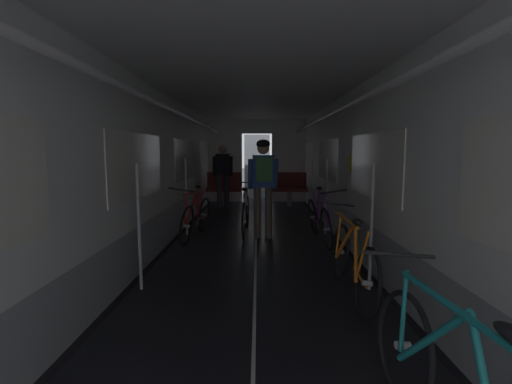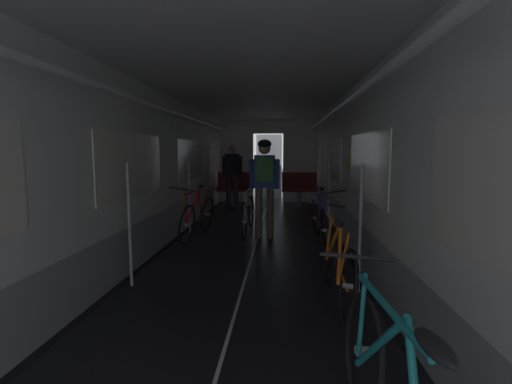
# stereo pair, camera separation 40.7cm
# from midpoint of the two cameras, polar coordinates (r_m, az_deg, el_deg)

# --- Properties ---
(train_car_shell) EXTENTS (3.14, 12.34, 2.57)m
(train_car_shell) POSITION_cam_midpoint_polar(r_m,az_deg,el_deg) (5.33, 1.76, 8.36)
(train_car_shell) COLOR black
(train_car_shell) RESTS_ON ground
(bench_seat_far_left) EXTENTS (0.98, 0.51, 0.95)m
(bench_seat_far_left) POSITION_cam_midpoint_polar(r_m,az_deg,el_deg) (9.91, -2.34, 0.98)
(bench_seat_far_left) COLOR gray
(bench_seat_far_left) RESTS_ON ground
(bench_seat_far_right) EXTENTS (0.98, 0.51, 0.95)m
(bench_seat_far_right) POSITION_cam_midpoint_polar(r_m,az_deg,el_deg) (9.86, 8.10, 0.89)
(bench_seat_far_right) COLOR gray
(bench_seat_far_right) RESTS_ON ground
(bicycle_orange) EXTENTS (0.44, 1.69, 0.95)m
(bicycle_orange) POSITION_cam_midpoint_polar(r_m,az_deg,el_deg) (3.89, 15.94, -10.90)
(bicycle_orange) COLOR black
(bicycle_orange) RESTS_ON ground
(bicycle_red) EXTENTS (0.51, 1.69, 0.95)m
(bicycle_red) POSITION_cam_midpoint_polar(r_m,az_deg,el_deg) (6.38, -7.50, -3.87)
(bicycle_red) COLOR black
(bicycle_red) RESTS_ON ground
(bicycle_purple) EXTENTS (0.44, 1.69, 0.96)m
(bicycle_purple) POSITION_cam_midpoint_polar(r_m,az_deg,el_deg) (6.08, 12.14, -4.49)
(bicycle_purple) COLOR black
(bicycle_purple) RESTS_ON ground
(person_cyclist_aisle) EXTENTS (0.54, 0.41, 1.73)m
(person_cyclist_aisle) POSITION_cam_midpoint_polar(r_m,az_deg,el_deg) (6.21, 3.24, 2.31)
(person_cyclist_aisle) COLOR brown
(person_cyclist_aisle) RESTS_ON ground
(bicycle_silver_in_aisle) EXTENTS (0.44, 1.69, 0.93)m
(bicycle_silver_in_aisle) POSITION_cam_midpoint_polar(r_m,az_deg,el_deg) (6.57, 0.46, -3.48)
(bicycle_silver_in_aisle) COLOR black
(bicycle_silver_in_aisle) RESTS_ON ground
(person_standing_near_bench) EXTENTS (0.53, 0.23, 1.69)m
(person_standing_near_bench) POSITION_cam_midpoint_polar(r_m,az_deg,el_deg) (9.50, -2.60, 3.21)
(person_standing_near_bench) COLOR #2D2D33
(person_standing_near_bench) RESTS_ON ground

